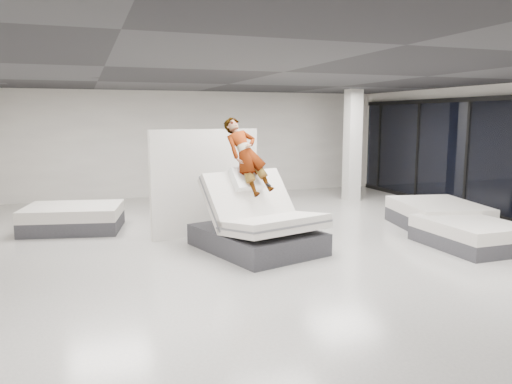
# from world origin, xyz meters

# --- Properties ---
(room) EXTENTS (14.00, 14.04, 3.20)m
(room) POSITION_xyz_m (0.00, 0.00, 1.60)
(room) COLOR beige
(room) RESTS_ON ground
(hero_bed) EXTENTS (2.25, 2.62, 1.52)m
(hero_bed) POSITION_xyz_m (-0.42, 0.14, 0.44)
(hero_bed) COLOR #3A393F
(hero_bed) RESTS_ON floor
(person) EXTENTS (1.00, 1.67, 1.08)m
(person) POSITION_xyz_m (-0.52, 0.48, 1.38)
(person) COLOR slate
(person) RESTS_ON hero_bed
(remote) EXTENTS (0.09, 0.15, 0.08)m
(remote) POSITION_xyz_m (-0.21, 0.21, 1.20)
(remote) COLOR black
(remote) RESTS_ON person
(divider_panel) EXTENTS (2.36, 0.63, 2.18)m
(divider_panel) POSITION_xyz_m (-1.02, 1.69, 1.09)
(divider_panel) COLOR silver
(divider_panel) RESTS_ON floor
(flat_bed_right_far) EXTENTS (1.96, 2.36, 0.57)m
(flat_bed_right_far) POSITION_xyz_m (3.91, 0.60, 0.29)
(flat_bed_right_far) COLOR #3A393F
(flat_bed_right_far) RESTS_ON floor
(flat_bed_right_near) EXTENTS (1.39, 1.85, 0.50)m
(flat_bed_right_near) POSITION_xyz_m (3.40, -0.94, 0.25)
(flat_bed_right_near) COLOR #3A393F
(flat_bed_right_near) RESTS_ON floor
(flat_bed_left_far) EXTENTS (2.22, 1.84, 0.54)m
(flat_bed_left_far) POSITION_xyz_m (-3.64, 2.99, 0.27)
(flat_bed_left_far) COLOR #3A393F
(flat_bed_left_far) RESTS_ON floor
(column) EXTENTS (0.40, 0.40, 3.20)m
(column) POSITION_xyz_m (4.00, 4.50, 1.60)
(column) COLOR silver
(column) RESTS_ON floor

